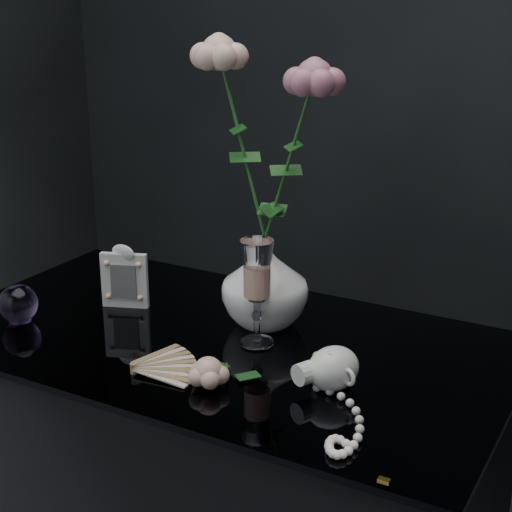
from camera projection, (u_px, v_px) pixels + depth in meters
The scene contains 8 objects.
vase at pixel (265, 282), 1.45m from camera, with size 0.16×0.16×0.17m, color white.
wine_glass at pixel (257, 293), 1.37m from camera, with size 0.06×0.06×0.19m, color white, non-canonical shape.
picture_frame at pixel (124, 276), 1.54m from camera, with size 0.10×0.07×0.13m, color silver, non-canonical shape.
paperweight at pixel (18, 304), 1.48m from camera, with size 0.07×0.07×0.07m, color #A57DCB, non-canonical shape.
paper_fan at pixel (134, 367), 1.29m from camera, with size 0.21×0.16×0.02m, color beige, non-canonical shape.
loose_rose at pixel (208, 372), 1.24m from camera, with size 0.11×0.15×0.05m, color beige, non-canonical shape.
pearl_jar at pixel (333, 367), 1.23m from camera, with size 0.25×0.26×0.07m, color white, non-canonical shape.
roses at pixel (265, 131), 1.36m from camera, with size 0.26×0.11×0.41m.
Camera 1 is at (0.69, -1.05, 1.36)m, focal length 55.00 mm.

